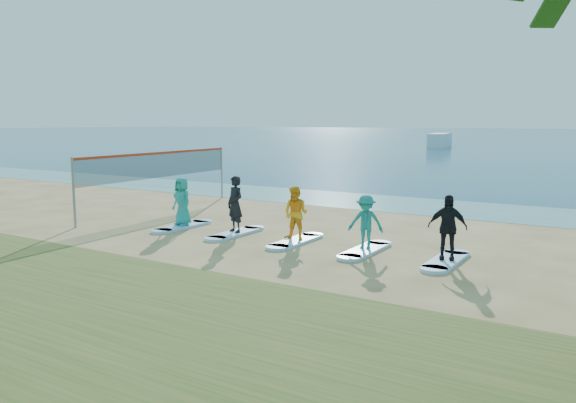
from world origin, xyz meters
The scene contains 14 objects.
ground centered at (0.00, 0.00, 0.00)m, with size 600.00×600.00×0.00m, color tan.
shallow_water centered at (0.00, 10.50, 0.01)m, with size 600.00×600.00×0.00m, color teal.
volleyball_net centered at (-7.87, 3.46, 1.90)m, with size 0.67×9.07×2.50m.
boat_offshore_a centered at (-15.70, 68.11, 0.00)m, with size 2.33×8.78×2.02m, color silver.
surfboard_0 centered at (-4.38, 1.01, 0.04)m, with size 0.70×2.20×0.09m, color #A4D7FF.
student_0 centered at (-4.38, 1.01, 0.94)m, with size 0.83×0.54×1.69m, color teal.
surfboard_1 centered at (-2.03, 1.01, 0.04)m, with size 0.70×2.20×0.09m, color #A4D7FF.
student_1 centered at (-2.03, 1.01, 1.02)m, with size 0.68×0.45×1.87m, color black.
surfboard_2 centered at (0.31, 1.01, 0.04)m, with size 0.70×2.20×0.09m, color #A4D7FF.
student_2 centered at (0.31, 1.01, 0.92)m, with size 0.81×0.63×1.67m, color #FCA21A.
surfboard_3 centered at (2.65, 1.01, 0.04)m, with size 0.70×2.20×0.09m, color #A4D7FF.
student_3 centered at (2.65, 1.01, 0.87)m, with size 1.01×0.58×1.56m, color #1A8076.
surfboard_4 centered at (5.00, 1.01, 0.04)m, with size 0.70×2.20×0.09m, color #A4D7FF.
student_4 centered at (5.00, 1.01, 0.96)m, with size 1.02×0.42×1.73m, color black.
Camera 1 is at (9.15, -13.59, 3.72)m, focal length 35.00 mm.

